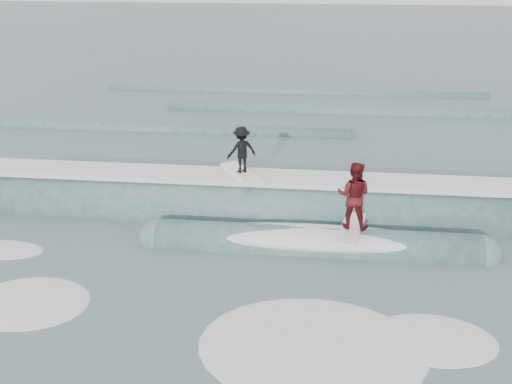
# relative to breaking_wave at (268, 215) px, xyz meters

# --- Properties ---
(ground) EXTENTS (160.00, 160.00, 0.00)m
(ground) POSITION_rel_breaking_wave_xyz_m (-0.30, -5.39, -0.04)
(ground) COLOR #3C5258
(ground) RESTS_ON ground
(breaking_wave) EXTENTS (20.47, 3.95, 2.34)m
(breaking_wave) POSITION_rel_breaking_wave_xyz_m (0.00, 0.00, 0.00)
(breaking_wave) COLOR #335656
(breaking_wave) RESTS_ON ground
(surfer_black) EXTENTS (1.58, 1.96, 1.55)m
(surfer_black) POSITION_rel_breaking_wave_xyz_m (-0.85, 0.36, 1.92)
(surfer_black) COLOR white
(surfer_black) RESTS_ON ground
(surfer_red) EXTENTS (1.05, 2.07, 1.99)m
(surfer_red) POSITION_rel_breaking_wave_xyz_m (2.48, -1.84, 1.52)
(surfer_red) COLOR silver
(surfer_red) RESTS_ON ground
(whitewater) EXTENTS (15.78, 9.33, 0.10)m
(whitewater) POSITION_rel_breaking_wave_xyz_m (0.63, -6.62, -0.04)
(whitewater) COLOR white
(whitewater) RESTS_ON ground
(far_swells) EXTENTS (34.52, 8.65, 0.80)m
(far_swells) POSITION_rel_breaking_wave_xyz_m (-0.58, 12.26, -0.04)
(far_swells) COLOR #335656
(far_swells) RESTS_ON ground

